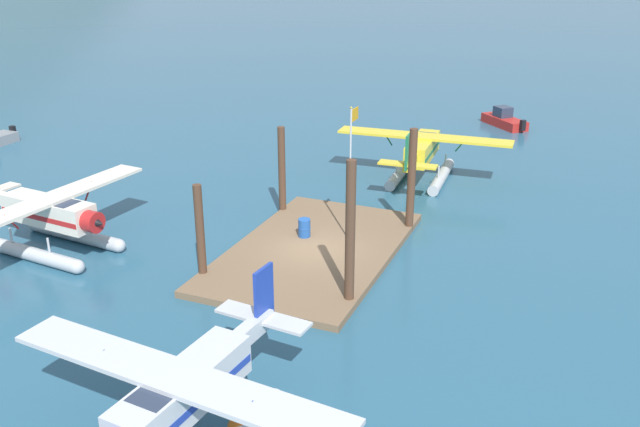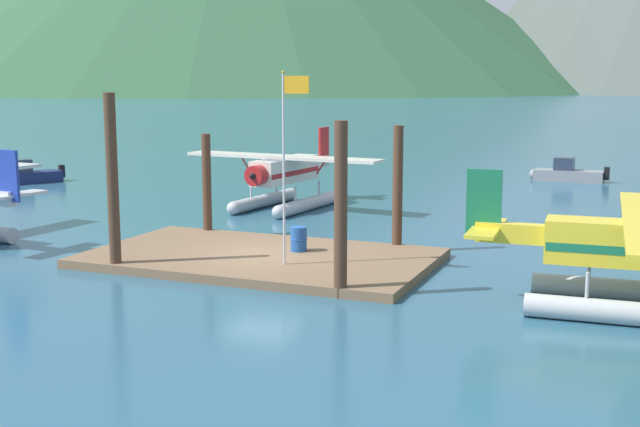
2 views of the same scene
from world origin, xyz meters
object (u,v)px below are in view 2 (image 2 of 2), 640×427
object	(u,v)px
fuel_drum	(299,239)
seaplane_yellow_stbd_aft	(637,257)
seaplane_cream_bow_left	(285,177)
boat_grey_open_north	(566,173)
boat_navy_open_west	(23,176)
flagpole	(287,146)

from	to	relation	value
fuel_drum	seaplane_yellow_stbd_aft	world-z (taller)	seaplane_yellow_stbd_aft
fuel_drum	seaplane_cream_bow_left	size ratio (longest dim) A/B	0.08
seaplane_cream_bow_left	boat_grey_open_north	xyz separation A→B (m)	(11.78, 16.93, -1.09)
boat_navy_open_west	fuel_drum	bearing A→B (deg)	-28.53
flagpole	boat_grey_open_north	size ratio (longest dim) A/B	1.30
fuel_drum	boat_navy_open_west	bearing A→B (deg)	151.47
fuel_drum	flagpole	bearing A→B (deg)	-75.91
seaplane_cream_bow_left	boat_navy_open_west	bearing A→B (deg)	171.16
flagpole	seaplane_yellow_stbd_aft	xyz separation A→B (m)	(10.78, -0.65, -2.65)
fuel_drum	boat_grey_open_north	bearing A→B (deg)	76.61
fuel_drum	boat_grey_open_north	size ratio (longest dim) A/B	0.18
flagpole	seaplane_cream_bow_left	size ratio (longest dim) A/B	0.61
seaplane_yellow_stbd_aft	boat_grey_open_north	size ratio (longest dim) A/B	2.14
boat_grey_open_north	fuel_drum	bearing A→B (deg)	-103.39
flagpole	boat_navy_open_west	bearing A→B (deg)	148.34
seaplane_yellow_stbd_aft	boat_grey_open_north	distance (m)	30.42
seaplane_cream_bow_left	boat_grey_open_north	bearing A→B (deg)	55.16
flagpole	seaplane_cream_bow_left	xyz separation A→B (m)	(-5.83, 12.44, -2.65)
seaplane_cream_bow_left	seaplane_yellow_stbd_aft	xyz separation A→B (m)	(16.61, -13.09, 0.00)
seaplane_yellow_stbd_aft	seaplane_cream_bow_left	bearing A→B (deg)	141.77
flagpole	boat_grey_open_north	bearing A→B (deg)	78.53
seaplane_cream_bow_left	boat_navy_open_west	distance (m)	19.46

